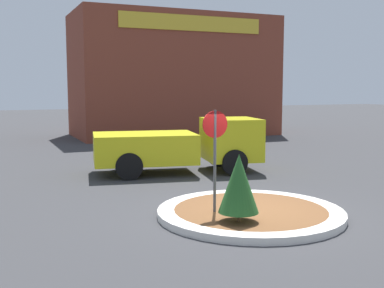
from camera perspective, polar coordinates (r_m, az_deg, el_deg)
ground_plane at (r=11.93m, az=6.91°, el=-8.47°), size 120.00×120.00×0.00m
traffic_island at (r=11.90m, az=6.91°, el=-8.07°), size 4.53×4.53×0.17m
stop_sign at (r=11.28m, az=2.73°, el=-0.15°), size 0.64×0.07×2.59m
island_shrub at (r=10.59m, az=5.56°, el=-4.66°), size 0.89×0.89×1.50m
utility_truck at (r=17.61m, az=-1.17°, el=-0.10°), size 6.31×3.28×1.97m
storefront_building at (r=31.68m, az=-2.11°, el=8.05°), size 12.78×6.07×7.67m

